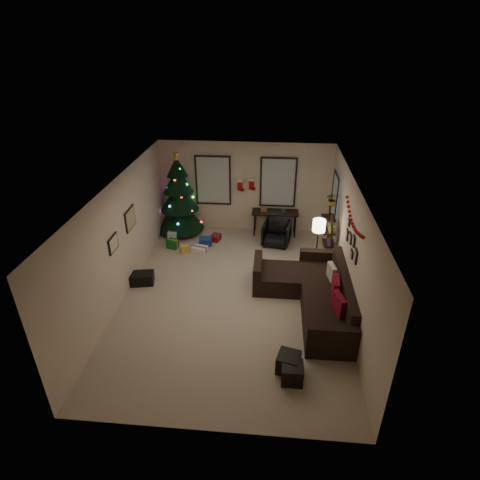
# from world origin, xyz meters

# --- Properties ---
(floor) EXTENTS (7.00, 7.00, 0.00)m
(floor) POSITION_xyz_m (0.00, 0.00, 0.00)
(floor) COLOR #BBA78D
(floor) RESTS_ON ground
(ceiling) EXTENTS (7.00, 7.00, 0.00)m
(ceiling) POSITION_xyz_m (0.00, 0.00, 2.70)
(ceiling) COLOR white
(ceiling) RESTS_ON floor
(wall_back) EXTENTS (5.00, 0.00, 5.00)m
(wall_back) POSITION_xyz_m (0.00, 3.50, 1.35)
(wall_back) COLOR beige
(wall_back) RESTS_ON floor
(wall_front) EXTENTS (5.00, 0.00, 5.00)m
(wall_front) POSITION_xyz_m (0.00, -3.50, 1.35)
(wall_front) COLOR beige
(wall_front) RESTS_ON floor
(wall_left) EXTENTS (0.00, 7.00, 7.00)m
(wall_left) POSITION_xyz_m (-2.50, 0.00, 1.35)
(wall_left) COLOR beige
(wall_left) RESTS_ON floor
(wall_right) EXTENTS (0.00, 7.00, 7.00)m
(wall_right) POSITION_xyz_m (2.50, 0.00, 1.35)
(wall_right) COLOR beige
(wall_right) RESTS_ON floor
(window_back_left) EXTENTS (1.05, 0.06, 1.50)m
(window_back_left) POSITION_xyz_m (-0.95, 3.47, 1.55)
(window_back_left) COLOR #728CB2
(window_back_left) RESTS_ON wall_back
(window_back_right) EXTENTS (1.05, 0.06, 1.50)m
(window_back_right) POSITION_xyz_m (0.95, 3.47, 1.55)
(window_back_right) COLOR #728CB2
(window_back_right) RESTS_ON wall_back
(window_right_wall) EXTENTS (0.06, 0.90, 1.30)m
(window_right_wall) POSITION_xyz_m (2.47, 2.55, 1.50)
(window_right_wall) COLOR #728CB2
(window_right_wall) RESTS_ON wall_right
(christmas_tree) EXTENTS (1.36, 1.36, 2.53)m
(christmas_tree) POSITION_xyz_m (-1.92, 3.11, 1.05)
(christmas_tree) COLOR black
(christmas_tree) RESTS_ON floor
(presents) EXTENTS (1.50, 1.01, 0.28)m
(presents) POSITION_xyz_m (-1.43, 2.27, 0.11)
(presents) COLOR silver
(presents) RESTS_ON floor
(sofa) EXTENTS (2.08, 3.00, 0.92)m
(sofa) POSITION_xyz_m (1.81, -0.16, 0.30)
(sofa) COLOR black
(sofa) RESTS_ON floor
(pillow_red_a) EXTENTS (0.23, 0.46, 0.45)m
(pillow_red_a) POSITION_xyz_m (2.21, -0.99, 0.64)
(pillow_red_a) COLOR maroon
(pillow_red_a) RESTS_ON sofa
(pillow_red_b) EXTENTS (0.15, 0.49, 0.48)m
(pillow_red_b) POSITION_xyz_m (2.21, -0.43, 0.64)
(pillow_red_b) COLOR maroon
(pillow_red_b) RESTS_ON sofa
(pillow_cream) EXTENTS (0.18, 0.39, 0.38)m
(pillow_cream) POSITION_xyz_m (2.21, 0.21, 0.63)
(pillow_cream) COLOR beige
(pillow_cream) RESTS_ON sofa
(ottoman_near) EXTENTS (0.47, 0.47, 0.37)m
(ottoman_near) POSITION_xyz_m (1.22, -2.16, 0.18)
(ottoman_near) COLOR black
(ottoman_near) RESTS_ON floor
(ottoman_far) EXTENTS (0.38, 0.38, 0.35)m
(ottoman_far) POSITION_xyz_m (1.28, -2.39, 0.18)
(ottoman_far) COLOR black
(ottoman_far) RESTS_ON floor
(desk) EXTENTS (1.36, 0.49, 0.73)m
(desk) POSITION_xyz_m (0.91, 3.22, 0.65)
(desk) COLOR black
(desk) RESTS_ON floor
(desk_chair) EXTENTS (0.79, 0.75, 0.71)m
(desk_chair) POSITION_xyz_m (0.96, 2.57, 0.35)
(desk_chair) COLOR black
(desk_chair) RESTS_ON floor
(bookshelf) EXTENTS (0.30, 0.47, 1.59)m
(bookshelf) POSITION_xyz_m (2.30, 1.53, 0.77)
(bookshelf) COLOR black
(bookshelf) RESTS_ON floor
(potted_plant) EXTENTS (0.46, 0.41, 0.47)m
(potted_plant) POSITION_xyz_m (2.30, 1.84, 1.80)
(potted_plant) COLOR #4C4C4C
(potted_plant) RESTS_ON bookshelf
(floor_lamp) EXTENTS (0.31, 0.31, 1.45)m
(floor_lamp) POSITION_xyz_m (1.95, 1.20, 1.21)
(floor_lamp) COLOR black
(floor_lamp) RESTS_ON floor
(art_map) EXTENTS (0.04, 0.60, 0.50)m
(art_map) POSITION_xyz_m (-2.48, 0.65, 1.56)
(art_map) COLOR black
(art_map) RESTS_ON wall_left
(art_abstract) EXTENTS (0.04, 0.45, 0.35)m
(art_abstract) POSITION_xyz_m (-2.48, -0.44, 1.50)
(art_abstract) COLOR black
(art_abstract) RESTS_ON wall_left
(gallery) EXTENTS (0.03, 1.25, 0.54)m
(gallery) POSITION_xyz_m (2.48, -0.07, 1.57)
(gallery) COLOR black
(gallery) RESTS_ON wall_right
(garland) EXTENTS (0.08, 1.90, 0.30)m
(garland) POSITION_xyz_m (2.45, -0.08, 2.09)
(garland) COLOR #A5140C
(garland) RESTS_ON wall_right
(stocking_left) EXTENTS (0.20, 0.05, 0.36)m
(stocking_left) POSITION_xyz_m (-0.14, 3.37, 1.47)
(stocking_left) COLOR #990F0C
(stocking_left) RESTS_ON wall_back
(stocking_right) EXTENTS (0.20, 0.05, 0.36)m
(stocking_right) POSITION_xyz_m (0.19, 3.41, 1.49)
(stocking_right) COLOR #990F0C
(stocking_right) RESTS_ON wall_back
(storage_bin) EXTENTS (0.61, 0.47, 0.28)m
(storage_bin) POSITION_xyz_m (-2.26, 0.30, 0.14)
(storage_bin) COLOR black
(storage_bin) RESTS_ON floor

